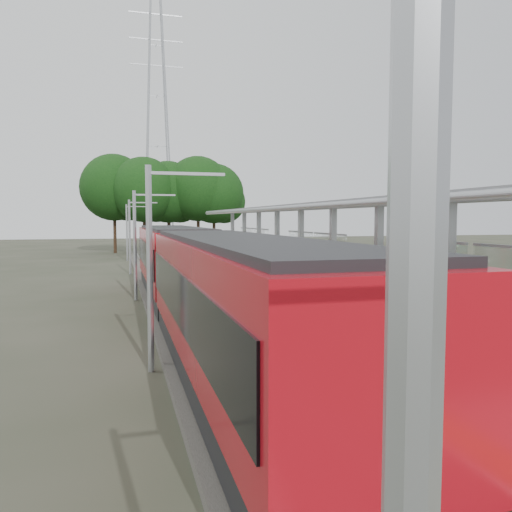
# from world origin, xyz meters

# --- Properties ---
(trackbed) EXTENTS (3.00, 70.00, 0.24)m
(trackbed) POSITION_xyz_m (-4.50, 20.00, 0.12)
(trackbed) COLOR #59544C
(trackbed) RESTS_ON ground
(platform) EXTENTS (6.00, 50.00, 1.00)m
(platform) POSITION_xyz_m (0.00, 20.00, 0.50)
(platform) COLOR gray
(platform) RESTS_ON ground
(tactile_strip) EXTENTS (0.60, 50.00, 0.02)m
(tactile_strip) POSITION_xyz_m (-2.55, 20.00, 1.01)
(tactile_strip) COLOR yellow
(tactile_strip) RESTS_ON platform
(end_fence) EXTENTS (6.00, 0.10, 1.20)m
(end_fence) POSITION_xyz_m (0.00, 44.95, 1.60)
(end_fence) COLOR #9EA0A5
(end_fence) RESTS_ON platform
(train) EXTENTS (2.74, 27.60, 3.62)m
(train) POSITION_xyz_m (-4.50, 11.68, 2.05)
(train) COLOR black
(train) RESTS_ON ground
(canopy) EXTENTS (3.27, 38.00, 3.66)m
(canopy) POSITION_xyz_m (1.61, 16.19, 4.20)
(canopy) COLOR #9EA0A5
(canopy) RESTS_ON platform
(pylon) EXTENTS (8.00, 4.00, 38.00)m
(pylon) POSITION_xyz_m (-1.00, 73.00, 19.00)
(pylon) COLOR #9EA0A5
(pylon) RESTS_ON ground
(tree_cluster) EXTENTS (18.94, 9.91, 11.59)m
(tree_cluster) POSITION_xyz_m (-1.62, 53.45, 7.39)
(tree_cluster) COLOR #382316
(tree_cluster) RESTS_ON ground
(catenary_masts) EXTENTS (2.08, 48.16, 5.40)m
(catenary_masts) POSITION_xyz_m (-6.22, 19.00, 2.91)
(catenary_masts) COLOR #9EA0A5
(catenary_masts) RESTS_ON ground
(bench_near) EXTENTS (0.96, 1.58, 1.03)m
(bench_near) POSITION_xyz_m (1.89, 6.69, 1.54)
(bench_near) COLOR #121051
(bench_near) RESTS_ON platform
(bench_mid) EXTENTS (0.69, 1.66, 1.10)m
(bench_mid) POSITION_xyz_m (1.66, 21.14, 1.58)
(bench_mid) COLOR #121051
(bench_mid) RESTS_ON platform
(bench_far) EXTENTS (1.02, 1.61, 1.06)m
(bench_far) POSITION_xyz_m (1.95, 25.68, 1.56)
(bench_far) COLOR #121051
(bench_far) RESTS_ON platform
(info_pillar_far) EXTENTS (0.45, 0.45, 1.98)m
(info_pillar_far) POSITION_xyz_m (1.88, 26.79, 1.86)
(info_pillar_far) COLOR beige
(info_pillar_far) RESTS_ON platform
(litter_bin) EXTENTS (0.53, 0.53, 0.83)m
(litter_bin) POSITION_xyz_m (1.59, 14.57, 1.41)
(litter_bin) COLOR #9EA0A5
(litter_bin) RESTS_ON platform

